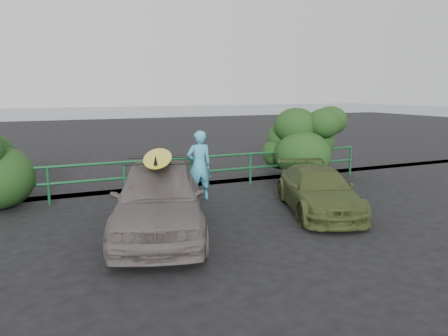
{
  "coord_description": "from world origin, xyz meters",
  "views": [
    {
      "loc": [
        -3.33,
        -7.16,
        2.99
      ],
      "look_at": [
        0.83,
        2.19,
        1.16
      ],
      "focal_mm": 35.0,
      "sensor_mm": 36.0,
      "label": 1
    }
  ],
  "objects_px": {
    "guardrail": "(159,176)",
    "man": "(199,165)",
    "sedan": "(159,198)",
    "olive_vehicle": "(318,190)",
    "surfboard": "(158,157)"
  },
  "relations": [
    {
      "from": "guardrail",
      "to": "man",
      "type": "xyz_separation_m",
      "value": [
        0.85,
        -1.08,
        0.44
      ]
    },
    {
      "from": "guardrail",
      "to": "sedan",
      "type": "relative_size",
      "value": 3.08
    },
    {
      "from": "olive_vehicle",
      "to": "surfboard",
      "type": "height_order",
      "value": "surfboard"
    },
    {
      "from": "sedan",
      "to": "man",
      "type": "height_order",
      "value": "man"
    },
    {
      "from": "olive_vehicle",
      "to": "guardrail",
      "type": "bearing_deg",
      "value": 151.45
    },
    {
      "from": "olive_vehicle",
      "to": "man",
      "type": "bearing_deg",
      "value": 152.93
    },
    {
      "from": "guardrail",
      "to": "man",
      "type": "distance_m",
      "value": 1.44
    },
    {
      "from": "sedan",
      "to": "surfboard",
      "type": "relative_size",
      "value": 1.64
    },
    {
      "from": "man",
      "to": "surfboard",
      "type": "xyz_separation_m",
      "value": [
        -1.83,
        -2.44,
        0.68
      ]
    },
    {
      "from": "olive_vehicle",
      "to": "man",
      "type": "height_order",
      "value": "man"
    },
    {
      "from": "olive_vehicle",
      "to": "surfboard",
      "type": "xyz_separation_m",
      "value": [
        -4.07,
        -0.06,
        1.09
      ]
    },
    {
      "from": "guardrail",
      "to": "man",
      "type": "bearing_deg",
      "value": -51.81
    },
    {
      "from": "guardrail",
      "to": "man",
      "type": "height_order",
      "value": "man"
    },
    {
      "from": "surfboard",
      "to": "guardrail",
      "type": "bearing_deg",
      "value": 91.9
    },
    {
      "from": "guardrail",
      "to": "olive_vehicle",
      "type": "distance_m",
      "value": 4.64
    }
  ]
}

